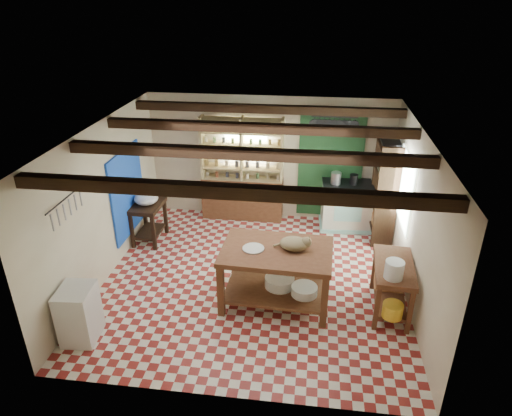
# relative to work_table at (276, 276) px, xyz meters

# --- Properties ---
(floor) EXTENTS (5.00, 5.00, 0.02)m
(floor) POSITION_rel_work_table_xyz_m (-0.43, 0.52, -0.48)
(floor) COLOR maroon
(floor) RESTS_ON ground
(ceiling) EXTENTS (5.00, 5.00, 0.02)m
(ceiling) POSITION_rel_work_table_xyz_m (-0.43, 0.52, 2.13)
(ceiling) COLOR #48474C
(ceiling) RESTS_ON wall_back
(wall_back) EXTENTS (5.00, 0.04, 2.60)m
(wall_back) POSITION_rel_work_table_xyz_m (-0.43, 3.02, 0.83)
(wall_back) COLOR beige
(wall_back) RESTS_ON floor
(wall_front) EXTENTS (5.00, 0.04, 2.60)m
(wall_front) POSITION_rel_work_table_xyz_m (-0.43, -1.98, 0.83)
(wall_front) COLOR beige
(wall_front) RESTS_ON floor
(wall_left) EXTENTS (0.04, 5.00, 2.60)m
(wall_left) POSITION_rel_work_table_xyz_m (-2.93, 0.52, 0.83)
(wall_left) COLOR beige
(wall_left) RESTS_ON floor
(wall_right) EXTENTS (0.04, 5.00, 2.60)m
(wall_right) POSITION_rel_work_table_xyz_m (2.07, 0.52, 0.83)
(wall_right) COLOR beige
(wall_right) RESTS_ON floor
(ceiling_beams) EXTENTS (5.00, 3.80, 0.15)m
(ceiling_beams) POSITION_rel_work_table_xyz_m (-0.43, 0.52, 2.01)
(ceiling_beams) COLOR black
(ceiling_beams) RESTS_ON ceiling
(blue_wall_patch) EXTENTS (0.04, 1.40, 1.60)m
(blue_wall_patch) POSITION_rel_work_table_xyz_m (-2.90, 1.42, 0.63)
(blue_wall_patch) COLOR blue
(blue_wall_patch) RESTS_ON wall_left
(green_wall_patch) EXTENTS (1.30, 0.04, 2.30)m
(green_wall_patch) POSITION_rel_work_table_xyz_m (0.82, 2.99, 0.78)
(green_wall_patch) COLOR #1B4421
(green_wall_patch) RESTS_ON wall_back
(window_back) EXTENTS (0.90, 0.02, 0.80)m
(window_back) POSITION_rel_work_table_xyz_m (-0.93, 3.00, 1.23)
(window_back) COLOR #B7CBB4
(window_back) RESTS_ON wall_back
(window_right) EXTENTS (0.02, 1.30, 1.20)m
(window_right) POSITION_rel_work_table_xyz_m (2.05, 1.52, 0.93)
(window_right) COLOR #B7CBB4
(window_right) RESTS_ON wall_right
(utensil_rail) EXTENTS (0.06, 0.90, 0.28)m
(utensil_rail) POSITION_rel_work_table_xyz_m (-2.87, -0.68, 1.31)
(utensil_rail) COLOR black
(utensil_rail) RESTS_ON wall_left
(pot_rack) EXTENTS (0.86, 0.12, 0.36)m
(pot_rack) POSITION_rel_work_table_xyz_m (0.82, 2.57, 1.71)
(pot_rack) COLOR black
(pot_rack) RESTS_ON ceiling
(shelving_unit) EXTENTS (1.70, 0.34, 2.20)m
(shelving_unit) POSITION_rel_work_table_xyz_m (-0.98, 2.83, 0.63)
(shelving_unit) COLOR tan
(shelving_unit) RESTS_ON floor
(tall_rack) EXTENTS (0.40, 0.86, 2.00)m
(tall_rack) POSITION_rel_work_table_xyz_m (1.85, 2.32, 0.53)
(tall_rack) COLOR black
(tall_rack) RESTS_ON floor
(work_table) EXTENTS (1.71, 1.18, 0.95)m
(work_table) POSITION_rel_work_table_xyz_m (0.00, 0.00, 0.00)
(work_table) COLOR brown
(work_table) RESTS_ON floor
(stove) EXTENTS (1.03, 0.73, 0.97)m
(stove) POSITION_rel_work_table_xyz_m (1.19, 2.67, 0.01)
(stove) COLOR beige
(stove) RESTS_ON floor
(prep_table) EXTENTS (0.55, 0.79, 0.79)m
(prep_table) POSITION_rel_work_table_xyz_m (-2.63, 1.61, -0.08)
(prep_table) COLOR black
(prep_table) RESTS_ON floor
(white_cabinet) EXTENTS (0.50, 0.58, 0.82)m
(white_cabinet) POSITION_rel_work_table_xyz_m (-2.65, -1.20, -0.06)
(white_cabinet) COLOR silver
(white_cabinet) RESTS_ON floor
(right_counter) EXTENTS (0.64, 1.17, 0.81)m
(right_counter) POSITION_rel_work_table_xyz_m (1.75, 0.02, -0.07)
(right_counter) COLOR brown
(right_counter) RESTS_ON floor
(cat) EXTENTS (0.47, 0.38, 0.19)m
(cat) POSITION_rel_work_table_xyz_m (0.25, 0.04, 0.57)
(cat) COLOR #907D54
(cat) RESTS_ON work_table
(steel_tray) EXTENTS (0.34, 0.34, 0.02)m
(steel_tray) POSITION_rel_work_table_xyz_m (-0.35, -0.04, 0.48)
(steel_tray) COLOR #A1A0A8
(steel_tray) RESTS_ON work_table
(basin_large) EXTENTS (0.49, 0.49, 0.16)m
(basin_large) POSITION_rel_work_table_xyz_m (0.05, 0.05, -0.14)
(basin_large) COLOR silver
(basin_large) RESTS_ON work_table
(basin_small) EXTENTS (0.42, 0.42, 0.14)m
(basin_small) POSITION_rel_work_table_xyz_m (0.45, -0.12, -0.15)
(basin_small) COLOR silver
(basin_small) RESTS_ON work_table
(kettle_left) EXTENTS (0.22, 0.22, 0.24)m
(kettle_left) POSITION_rel_work_table_xyz_m (0.94, 2.65, 0.61)
(kettle_left) COLOR #A1A0A8
(kettle_left) RESTS_ON stove
(kettle_right) EXTENTS (0.17, 0.17, 0.20)m
(kettle_right) POSITION_rel_work_table_xyz_m (1.29, 2.68, 0.59)
(kettle_right) COLOR black
(kettle_right) RESTS_ON stove
(enamel_bowl) EXTENTS (0.47, 0.47, 0.23)m
(enamel_bowl) POSITION_rel_work_table_xyz_m (-2.63, 1.61, 0.43)
(enamel_bowl) COLOR silver
(enamel_bowl) RESTS_ON prep_table
(white_bucket) EXTENTS (0.28, 0.28, 0.27)m
(white_bucket) POSITION_rel_work_table_xyz_m (1.68, -0.33, 0.47)
(white_bucket) COLOR silver
(white_bucket) RESTS_ON right_counter
(wicker_basket) EXTENTS (0.46, 0.38, 0.31)m
(wicker_basket) POSITION_rel_work_table_xyz_m (1.77, 0.31, -0.10)
(wicker_basket) COLOR #AB7345
(wicker_basket) RESTS_ON right_counter
(yellow_tub) EXTENTS (0.31, 0.31, 0.22)m
(yellow_tub) POSITION_rel_work_table_xyz_m (1.72, -0.43, -0.15)
(yellow_tub) COLOR yellow
(yellow_tub) RESTS_ON right_counter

